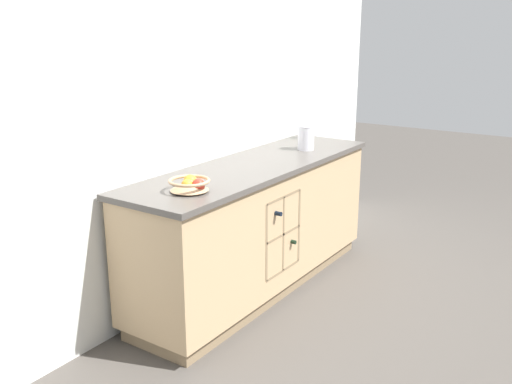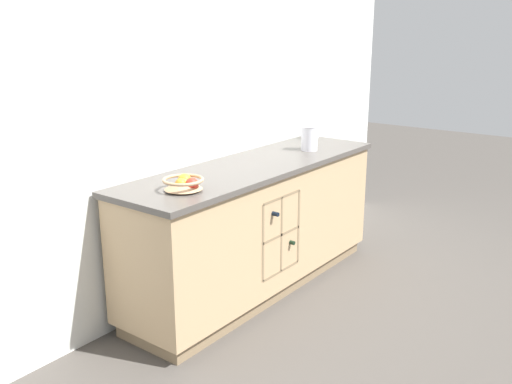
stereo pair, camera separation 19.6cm
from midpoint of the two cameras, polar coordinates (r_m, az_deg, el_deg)
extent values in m
plane|color=#4C4742|center=(4.01, 1.42, -9.47)|extent=(14.00, 14.00, 0.00)
cube|color=silver|center=(3.86, -2.70, 9.28)|extent=(4.50, 0.06, 2.55)
cube|color=#8B7354|center=(3.99, 1.42, -8.89)|extent=(2.04, 0.50, 0.09)
cube|color=tan|center=(3.83, 1.47, -3.16)|extent=(2.10, 0.56, 0.76)
cube|color=#514C47|center=(3.72, 1.51, 2.60)|extent=(2.14, 0.60, 0.03)
cube|color=#8B7354|center=(3.66, 2.81, -3.98)|extent=(0.39, 0.01, 0.50)
cube|color=#8B7354|center=(3.48, 1.68, -5.05)|extent=(0.02, 0.10, 0.50)
cube|color=#8B7354|center=(3.79, 5.15, -3.32)|extent=(0.02, 0.10, 0.50)
cube|color=#8B7354|center=(3.72, 3.43, -7.73)|extent=(0.39, 0.10, 0.02)
cube|color=#8B7354|center=(3.63, 3.49, -4.15)|extent=(0.39, 0.10, 0.02)
cube|color=#8B7354|center=(3.55, 3.56, -0.39)|extent=(0.39, 0.10, 0.02)
cube|color=#8B7354|center=(3.63, 3.49, -4.15)|extent=(0.02, 0.10, 0.50)
cylinder|color=black|center=(3.79, 2.93, -4.54)|extent=(0.07, 0.20, 0.07)
cylinder|color=black|center=(3.72, 4.78, -5.01)|extent=(0.03, 0.09, 0.03)
cylinder|color=black|center=(3.55, 1.41, -1.73)|extent=(0.07, 0.20, 0.07)
cylinder|color=black|center=(3.47, 3.29, -2.16)|extent=(0.03, 0.08, 0.03)
cylinder|color=tan|center=(3.11, -5.48, 0.21)|extent=(0.10, 0.10, 0.01)
cone|color=tan|center=(3.10, -5.49, 0.83)|extent=(0.21, 0.21, 0.06)
torus|color=tan|center=(3.09, -5.50, 1.20)|extent=(0.23, 0.23, 0.02)
sphere|color=gold|center=(3.09, -5.72, 0.77)|extent=(0.07, 0.07, 0.07)
sphere|color=gold|center=(3.14, -5.38, 1.14)|extent=(0.08, 0.08, 0.08)
sphere|color=red|center=(3.08, -4.62, 0.79)|extent=(0.07, 0.07, 0.07)
cylinder|color=white|center=(4.14, 6.73, 5.36)|extent=(0.12, 0.12, 0.18)
torus|color=white|center=(4.12, 6.77, 6.51)|extent=(0.12, 0.12, 0.01)
torus|color=white|center=(4.19, 7.17, 5.60)|extent=(0.12, 0.01, 0.12)
cylinder|color=#4C7A56|center=(4.58, 6.60, 5.83)|extent=(0.08, 0.08, 0.09)
torus|color=#4C7A56|center=(4.61, 6.88, 5.93)|extent=(0.07, 0.01, 0.07)
camera|label=1|loc=(0.10, -88.51, 0.43)|focal=40.00mm
camera|label=2|loc=(0.10, 91.49, -0.43)|focal=40.00mm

